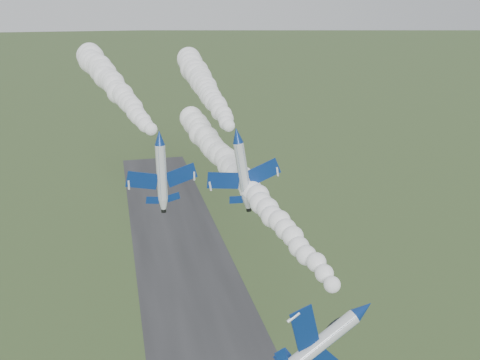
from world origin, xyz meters
name	(u,v)px	position (x,y,z in m)	size (l,w,h in m)	color
runway	(213,359)	(0.00, 30.00, 0.02)	(24.00, 260.00, 0.04)	#2A2A2C
jet_lead	(364,310)	(7.79, -9.72, 34.17)	(5.29, 12.34, 8.98)	silver
smoke_trail_jet_lead	(240,177)	(3.60, 23.85, 36.96)	(4.59, 61.24, 4.59)	white
jet_pair_left	(160,138)	(-8.65, 18.22, 45.24)	(9.81, 11.59, 2.85)	silver
smoke_trail_jet_pair_left	(111,82)	(-14.31, 53.93, 47.32)	(5.65, 67.67, 5.65)	white
jet_pair_right	(237,135)	(1.87, 18.50, 44.86)	(10.33, 12.54, 3.33)	silver
smoke_trail_jet_pair_right	(204,85)	(3.40, 53.54, 46.26)	(5.90, 64.89, 5.90)	white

